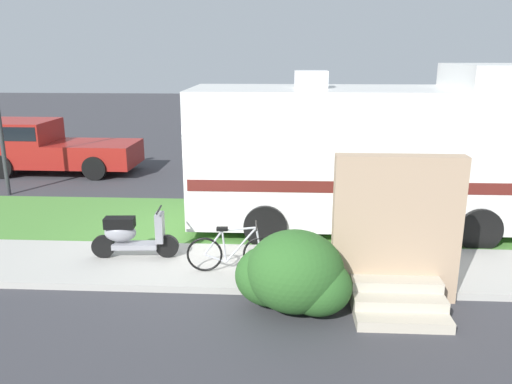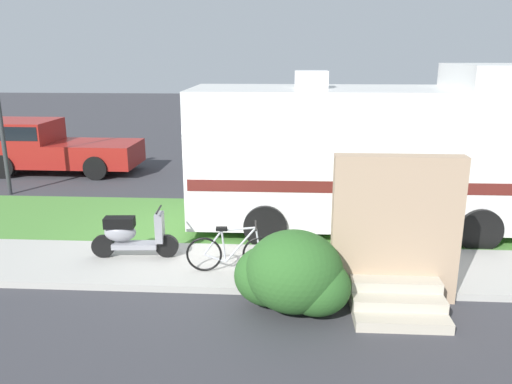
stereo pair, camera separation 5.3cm
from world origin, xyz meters
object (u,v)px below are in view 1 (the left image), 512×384
scooter (131,235)px  bottle_green (442,271)px  motorhome_rv (364,153)px  bottle_spare (376,257)px  bicycle (233,252)px  pickup_truck_near (45,145)px

scooter → bottle_green: 5.71m
motorhome_rv → bottle_spare: size_ratio=29.67×
motorhome_rv → bicycle: bearing=-133.4°
motorhome_rv → pickup_truck_near: 11.03m
pickup_truck_near → bottle_spare: size_ratio=20.30×
bottle_green → bottle_spare: bearing=153.4°
bottle_green → bicycle: bearing=180.0°
bottle_spare → motorhome_rv: bearing=89.3°
scooter → bottle_spare: size_ratio=6.60×
scooter → bottle_green: scooter is taller
bicycle → bottle_green: bicycle is taller
pickup_truck_near → bicycle: bearing=-48.2°
scooter → bottle_green: (5.68, -0.53, -0.36)m
bottle_green → bottle_spare: 1.18m
scooter → bottle_spare: 4.63m
motorhome_rv → scooter: bearing=-153.8°
motorhome_rv → bottle_green: (1.03, -2.82, -1.54)m
motorhome_rv → pickup_truck_near: (-9.74, 5.10, -0.82)m
scooter → bottle_green: size_ratio=7.36×
pickup_truck_near → bottle_spare: bearing=-37.2°
scooter → pickup_truck_near: (-5.10, 7.39, 0.36)m
bicycle → bottle_green: (3.69, -0.00, -0.27)m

